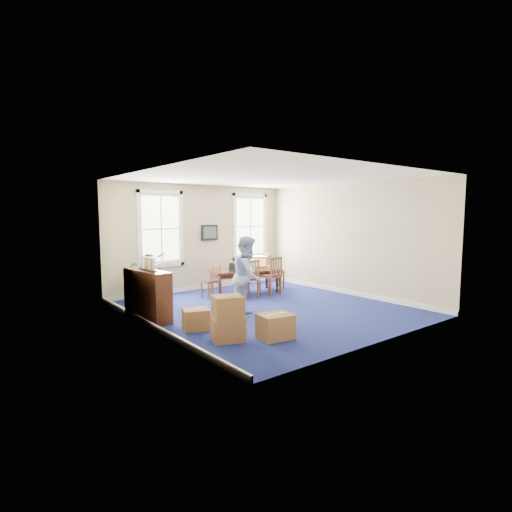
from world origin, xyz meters
TOP-DOWN VIEW (x-y plane):
  - floor at (0.00, 0.00)m, footprint 6.50×6.50m
  - ceiling at (0.00, 0.00)m, footprint 6.50×6.50m
  - wall_back at (0.00, 3.25)m, footprint 6.50×0.00m
  - wall_front at (0.00, -3.25)m, footprint 6.50×0.00m
  - wall_left at (-3.00, 0.00)m, footprint 0.00×6.50m
  - wall_right at (3.00, 0.00)m, footprint 0.00×6.50m
  - baseboard_back at (0.00, 3.22)m, footprint 6.00×0.04m
  - baseboard_left at (-2.97, 0.00)m, footprint 0.04×6.50m
  - baseboard_right at (2.97, 0.00)m, footprint 0.04×6.50m
  - window_left at (-1.30, 3.23)m, footprint 1.40×0.12m
  - window_right at (1.90, 3.23)m, footprint 1.40×0.12m
  - wall_picture at (0.30, 3.20)m, footprint 0.58×0.06m
  - conference_table at (0.75, 1.98)m, footprint 2.17×1.35m
  - crt_tv at (1.35, 2.03)m, footprint 0.51×0.53m
  - game_console at (1.62, 1.98)m, footprint 0.19×0.21m
  - equipment_bag at (0.52, 2.03)m, footprint 0.53×0.44m
  - chair_near_left at (0.34, 1.30)m, footprint 0.50×0.50m
  - chair_near_right at (1.16, 1.30)m, footprint 0.56×0.56m
  - chair_end_left at (-0.43, 1.98)m, footprint 0.42×0.42m
  - chair_end_right at (1.94, 1.98)m, footprint 0.63×0.63m
  - man at (-0.78, -0.21)m, footprint 1.13×1.11m
  - credenza at (-2.75, 0.84)m, footprint 0.56×1.45m
  - brochure_rack at (-2.73, 0.84)m, footprint 0.14×0.70m
  - potted_plant at (-2.12, 2.66)m, footprint 1.25×1.11m
  - cardboard_boxes at (-1.95, -1.36)m, footprint 1.88×1.88m

SIDE VIEW (x-z plane):
  - floor at x=0.00m, z-range 0.00..0.00m
  - baseboard_back at x=0.00m, z-range 0.00..0.12m
  - baseboard_left at x=-2.97m, z-range 0.00..0.12m
  - baseboard_right at x=2.97m, z-range 0.00..0.12m
  - conference_table at x=0.75m, z-range 0.00..0.68m
  - cardboard_boxes at x=-1.95m, z-range 0.00..0.89m
  - chair_end_left at x=-0.43m, z-range 0.00..0.93m
  - chair_near_left at x=0.34m, z-range 0.00..1.09m
  - chair_end_right at x=1.94m, z-range 0.00..1.09m
  - chair_near_right at x=1.16m, z-range 0.00..1.10m
  - credenza at x=-2.75m, z-range 0.00..1.11m
  - potted_plant at x=-2.12m, z-range 0.00..1.32m
  - game_console at x=1.62m, z-range 0.68..0.73m
  - equipment_bag at x=0.52m, z-range 0.68..0.91m
  - crt_tv at x=1.35m, z-range 0.68..1.04m
  - man at x=-0.78m, z-range 0.00..1.83m
  - brochure_rack at x=-2.73m, z-range 1.11..1.42m
  - wall_back at x=0.00m, z-range -1.65..4.85m
  - wall_front at x=0.00m, z-range -1.65..4.85m
  - wall_left at x=-3.00m, z-range -1.65..4.85m
  - wall_right at x=3.00m, z-range -1.65..4.85m
  - wall_picture at x=0.30m, z-range 1.51..1.99m
  - window_left at x=-1.30m, z-range 0.80..3.00m
  - window_right at x=1.90m, z-range 0.80..3.00m
  - ceiling at x=0.00m, z-range 3.20..3.20m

